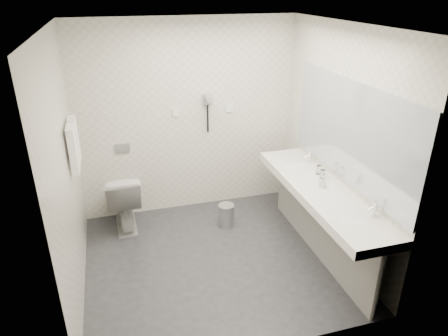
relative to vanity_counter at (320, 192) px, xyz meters
name	(u,v)px	position (x,y,z in m)	size (l,w,h in m)	color
floor	(215,260)	(-1.12, 0.20, -0.80)	(2.80, 2.80, 0.00)	#292A2E
ceiling	(212,25)	(-1.12, 0.20, 1.70)	(2.80, 2.80, 0.00)	silver
wall_back	(188,119)	(-1.12, 1.50, 0.45)	(2.80, 2.80, 0.00)	silver
wall_front	(260,226)	(-1.12, -1.10, 0.45)	(2.80, 2.80, 0.00)	silver
wall_left	(65,174)	(-2.52, 0.20, 0.45)	(2.60, 2.60, 0.00)	silver
wall_right	(338,144)	(0.27, 0.20, 0.45)	(2.60, 2.60, 0.00)	silver
vanity_counter	(320,192)	(0.00, 0.00, 0.00)	(0.55, 2.20, 0.10)	white
vanity_panel	(319,225)	(0.02, 0.00, -0.42)	(0.03, 2.15, 0.75)	gray
vanity_post_near	(378,285)	(0.05, -1.04, -0.42)	(0.06, 0.06, 0.75)	silver
vanity_post_far	(283,184)	(0.05, 1.04, -0.42)	(0.06, 0.06, 0.75)	silver
mirror	(350,132)	(0.26, 0.00, 0.65)	(0.02, 2.20, 1.05)	#B2BCC6
basin_near	(355,220)	(0.00, -0.65, 0.04)	(0.40, 0.31, 0.05)	white
basin_far	(295,165)	(0.00, 0.65, 0.04)	(0.40, 0.31, 0.05)	white
faucet_near	(374,209)	(0.19, -0.65, 0.12)	(0.04, 0.04, 0.15)	silver
faucet_far	(310,156)	(0.19, 0.65, 0.12)	(0.04, 0.04, 0.15)	silver
soap_bottle_a	(322,182)	(0.02, 0.02, 0.11)	(0.05, 0.05, 0.12)	beige
soap_bottle_c	(324,183)	(0.03, -0.01, 0.11)	(0.04, 0.04, 0.11)	beige
glass_left	(323,174)	(0.12, 0.20, 0.10)	(0.06, 0.06, 0.10)	silver
glass_right	(319,170)	(0.14, 0.32, 0.10)	(0.06, 0.06, 0.10)	silver
toilet	(123,199)	(-2.04, 1.21, -0.42)	(0.42, 0.74, 0.75)	white
flush_plate	(122,148)	(-1.98, 1.49, 0.15)	(0.18, 0.02, 0.12)	#B2B5BA
pedal_bin	(226,216)	(-0.80, 0.85, -0.66)	(0.20, 0.20, 0.28)	#B2B5BA
bin_lid	(226,206)	(-0.80, 0.85, -0.51)	(0.20, 0.20, 0.01)	#B2B5BA
towel_rail	(69,124)	(-2.47, 0.75, 0.75)	(0.02, 0.02, 0.62)	silver
towel_near	(73,149)	(-2.46, 0.61, 0.53)	(0.07, 0.24, 0.48)	white
towel_far	(74,140)	(-2.46, 0.89, 0.53)	(0.07, 0.24, 0.48)	white
dryer_cradle	(207,99)	(-0.88, 1.47, 0.70)	(0.10, 0.04, 0.14)	gray
dryer_barrel	(208,98)	(-0.88, 1.40, 0.73)	(0.08, 0.08, 0.14)	gray
dryer_cord	(208,119)	(-0.88, 1.46, 0.45)	(0.02, 0.02, 0.35)	black
switch_plate_a	(176,113)	(-1.27, 1.49, 0.55)	(0.09, 0.02, 0.09)	white
switch_plate_b	(229,109)	(-0.57, 1.49, 0.55)	(0.09, 0.02, 0.09)	white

